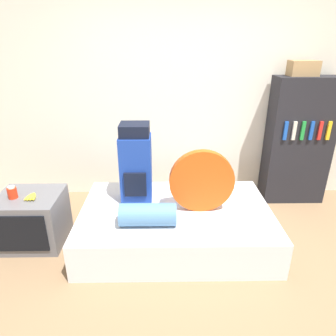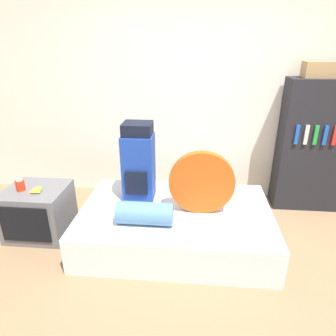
{
  "view_description": "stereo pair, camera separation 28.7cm",
  "coord_description": "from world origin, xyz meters",
  "px_view_note": "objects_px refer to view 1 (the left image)",
  "views": [
    {
      "loc": [
        -0.21,
        -1.95,
        1.95
      ],
      "look_at": [
        -0.17,
        0.7,
        0.82
      ],
      "focal_mm": 32.0,
      "sensor_mm": 36.0,
      "label": 1
    },
    {
      "loc": [
        0.08,
        -1.93,
        1.95
      ],
      "look_at": [
        -0.17,
        0.7,
        0.82
      ],
      "focal_mm": 32.0,
      "sensor_mm": 36.0,
      "label": 2
    }
  ],
  "objects_px": {
    "backpack": "(136,164)",
    "sleeping_roll": "(148,215)",
    "tent_bag": "(202,181)",
    "cardboard_box": "(303,68)",
    "bookshelf": "(298,142)",
    "canister": "(12,193)",
    "television": "(32,219)"
  },
  "relations": [
    {
      "from": "tent_bag",
      "to": "sleeping_roll",
      "type": "distance_m",
      "value": 0.62
    },
    {
      "from": "television",
      "to": "sleeping_roll",
      "type": "bearing_deg",
      "value": -12.87
    },
    {
      "from": "bookshelf",
      "to": "cardboard_box",
      "type": "distance_m",
      "value": 0.88
    },
    {
      "from": "backpack",
      "to": "canister",
      "type": "relative_size",
      "value": 6.67
    },
    {
      "from": "television",
      "to": "bookshelf",
      "type": "relative_size",
      "value": 0.4
    },
    {
      "from": "tent_bag",
      "to": "sleeping_roll",
      "type": "bearing_deg",
      "value": -153.34
    },
    {
      "from": "backpack",
      "to": "bookshelf",
      "type": "distance_m",
      "value": 2.08
    },
    {
      "from": "television",
      "to": "cardboard_box",
      "type": "bearing_deg",
      "value": 17.47
    },
    {
      "from": "tent_bag",
      "to": "bookshelf",
      "type": "relative_size",
      "value": 0.4
    },
    {
      "from": "television",
      "to": "canister",
      "type": "relative_size",
      "value": 5.02
    },
    {
      "from": "television",
      "to": "cardboard_box",
      "type": "distance_m",
      "value": 3.4
    },
    {
      "from": "sleeping_roll",
      "to": "television",
      "type": "xyz_separation_m",
      "value": [
        -1.2,
        0.28,
        -0.21
      ]
    },
    {
      "from": "sleeping_roll",
      "to": "bookshelf",
      "type": "height_order",
      "value": "bookshelf"
    },
    {
      "from": "backpack",
      "to": "cardboard_box",
      "type": "height_order",
      "value": "cardboard_box"
    },
    {
      "from": "backpack",
      "to": "television",
      "type": "height_order",
      "value": "backpack"
    },
    {
      "from": "television",
      "to": "canister",
      "type": "xyz_separation_m",
      "value": [
        -0.12,
        -0.03,
        0.32
      ]
    },
    {
      "from": "television",
      "to": "canister",
      "type": "bearing_deg",
      "value": -164.32
    },
    {
      "from": "bookshelf",
      "to": "cardboard_box",
      "type": "xyz_separation_m",
      "value": [
        -0.08,
        0.03,
        0.87
      ]
    },
    {
      "from": "backpack",
      "to": "cardboard_box",
      "type": "xyz_separation_m",
      "value": [
        1.89,
        0.71,
        0.88
      ]
    },
    {
      "from": "sleeping_roll",
      "to": "television",
      "type": "distance_m",
      "value": 1.25
    },
    {
      "from": "tent_bag",
      "to": "television",
      "type": "bearing_deg",
      "value": 179.49
    },
    {
      "from": "tent_bag",
      "to": "sleeping_roll",
      "type": "height_order",
      "value": "tent_bag"
    },
    {
      "from": "backpack",
      "to": "sleeping_roll",
      "type": "xyz_separation_m",
      "value": [
        0.14,
        -0.49,
        -0.3
      ]
    },
    {
      "from": "backpack",
      "to": "tent_bag",
      "type": "xyz_separation_m",
      "value": [
        0.66,
        -0.23,
        -0.09
      ]
    },
    {
      "from": "canister",
      "to": "bookshelf",
      "type": "height_order",
      "value": "bookshelf"
    },
    {
      "from": "backpack",
      "to": "tent_bag",
      "type": "bearing_deg",
      "value": -19.48
    },
    {
      "from": "backpack",
      "to": "cardboard_box",
      "type": "relative_size",
      "value": 2.61
    },
    {
      "from": "backpack",
      "to": "tent_bag",
      "type": "relative_size",
      "value": 1.31
    },
    {
      "from": "sleeping_roll",
      "to": "bookshelf",
      "type": "bearing_deg",
      "value": 32.66
    },
    {
      "from": "canister",
      "to": "television",
      "type": "bearing_deg",
      "value": 15.68
    },
    {
      "from": "tent_bag",
      "to": "sleeping_roll",
      "type": "xyz_separation_m",
      "value": [
        -0.52,
        -0.26,
        -0.21
      ]
    },
    {
      "from": "canister",
      "to": "cardboard_box",
      "type": "relative_size",
      "value": 0.39
    }
  ]
}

